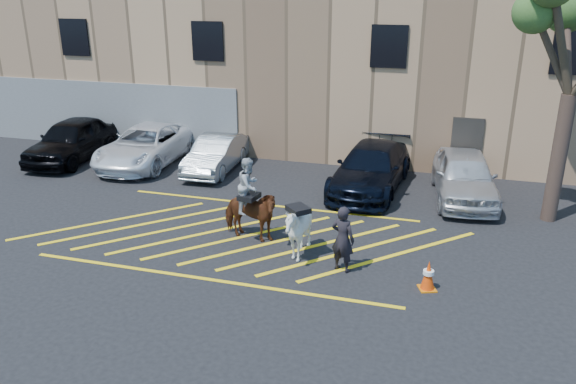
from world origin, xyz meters
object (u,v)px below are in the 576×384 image
(mounted_bay, at_px, (249,208))
(traffic_cone, at_px, (428,275))
(car_black_suv, at_px, (72,140))
(car_white_pickup, at_px, (146,145))
(saddled_white, at_px, (298,230))
(car_blue_suv, at_px, (371,168))
(car_white_suv, at_px, (464,176))
(handler, at_px, (343,239))
(car_silver_sedan, at_px, (216,154))

(mounted_bay, relative_size, traffic_cone, 3.25)
(car_black_suv, xyz_separation_m, car_white_pickup, (3.11, 0.35, -0.09))
(car_black_suv, xyz_separation_m, saddled_white, (10.98, -5.86, -0.06))
(car_blue_suv, distance_m, car_white_suv, 3.08)
(car_white_pickup, relative_size, saddled_white, 2.87)
(mounted_bay, bearing_deg, handler, -20.67)
(handler, bearing_deg, car_white_pickup, -16.45)
(car_silver_sedan, bearing_deg, handler, -49.02)
(car_black_suv, distance_m, car_white_pickup, 3.14)
(car_white_suv, relative_size, mounted_bay, 1.96)
(car_silver_sedan, relative_size, car_blue_suv, 0.76)
(car_white_pickup, bearing_deg, car_black_suv, -175.06)
(traffic_cone, bearing_deg, saddled_white, 167.34)
(car_black_suv, relative_size, car_blue_suv, 0.93)
(mounted_bay, xyz_separation_m, traffic_cone, (4.89, -1.42, -0.59))
(car_silver_sedan, bearing_deg, traffic_cone, -42.15)
(car_blue_suv, height_order, saddled_white, same)
(car_white_pickup, distance_m, car_white_suv, 12.01)
(car_white_suv, bearing_deg, mounted_bay, -145.19)
(saddled_white, bearing_deg, mounted_bay, 156.71)
(mounted_bay, bearing_deg, car_white_suv, 41.06)
(handler, xyz_separation_m, traffic_cone, (2.10, -0.37, -0.49))
(car_white_pickup, xyz_separation_m, saddled_white, (7.87, -6.22, 0.03))
(handler, bearing_deg, car_silver_sedan, -27.36)
(traffic_cone, bearing_deg, car_white_suv, 82.84)
(car_silver_sedan, xyz_separation_m, handler, (6.10, -6.51, 0.20))
(mounted_bay, bearing_deg, car_black_suv, 151.14)
(handler, distance_m, saddled_white, 1.30)
(car_white_pickup, height_order, car_silver_sedan, car_white_pickup)
(car_blue_suv, distance_m, traffic_cone, 6.86)
(car_white_pickup, distance_m, car_blue_suv, 8.94)
(car_blue_suv, bearing_deg, car_silver_sedan, -179.03)
(mounted_bay, bearing_deg, car_white_pickup, 138.66)
(car_blue_suv, relative_size, saddled_white, 2.84)
(saddled_white, xyz_separation_m, traffic_cone, (3.33, -0.75, -0.40))
(handler, height_order, mounted_bay, mounted_bay)
(car_white_suv, distance_m, mounted_bay, 7.56)
(mounted_bay, bearing_deg, car_silver_sedan, 121.20)
(handler, distance_m, mounted_bay, 2.99)
(car_white_suv, bearing_deg, car_white_pickup, 170.97)
(car_black_suv, height_order, handler, handler)
(car_black_suv, bearing_deg, car_silver_sedan, -2.06)
(car_blue_suv, xyz_separation_m, car_white_suv, (3.08, -0.08, 0.03))
(car_white_suv, relative_size, handler, 2.72)
(car_black_suv, distance_m, car_silver_sedan, 6.12)
(car_white_suv, relative_size, saddled_white, 2.52)
(car_white_suv, xyz_separation_m, traffic_cone, (-0.80, -6.38, -0.43))
(car_blue_suv, bearing_deg, car_white_suv, 3.45)
(car_blue_suv, xyz_separation_m, handler, (0.18, -6.10, 0.09))
(car_white_pickup, bearing_deg, car_white_suv, -4.34)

